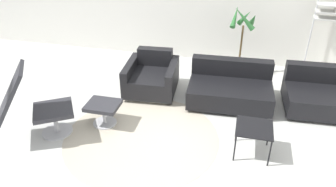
{
  "coord_description": "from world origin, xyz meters",
  "views": [
    {
      "loc": [
        0.99,
        -3.63,
        2.93
      ],
      "look_at": [
        0.02,
        0.37,
        0.55
      ],
      "focal_mm": 35.0,
      "sensor_mm": 36.0,
      "label": 1
    }
  ],
  "objects_px": {
    "lounge_chair": "(22,96)",
    "ottoman": "(103,109)",
    "side_table": "(254,130)",
    "potted_plant": "(240,49)",
    "armchair_red": "(152,78)",
    "couch_low": "(230,89)",
    "couch_second": "(320,96)"
  },
  "relations": [
    {
      "from": "couch_low",
      "to": "side_table",
      "type": "height_order",
      "value": "couch_low"
    },
    {
      "from": "ottoman",
      "to": "couch_low",
      "type": "relative_size",
      "value": 0.35
    },
    {
      "from": "lounge_chair",
      "to": "armchair_red",
      "type": "xyz_separation_m",
      "value": [
        1.32,
        1.73,
        -0.43
      ]
    },
    {
      "from": "ottoman",
      "to": "side_table",
      "type": "bearing_deg",
      "value": -4.39
    },
    {
      "from": "side_table",
      "to": "potted_plant",
      "type": "bearing_deg",
      "value": 97.65
    },
    {
      "from": "armchair_red",
      "to": "potted_plant",
      "type": "height_order",
      "value": "potted_plant"
    },
    {
      "from": "armchair_red",
      "to": "couch_second",
      "type": "distance_m",
      "value": 2.82
    },
    {
      "from": "lounge_chair",
      "to": "couch_low",
      "type": "relative_size",
      "value": 0.85
    },
    {
      "from": "armchair_red",
      "to": "couch_second",
      "type": "height_order",
      "value": "armchair_red"
    },
    {
      "from": "armchair_red",
      "to": "side_table",
      "type": "relative_size",
      "value": 2.05
    },
    {
      "from": "armchair_red",
      "to": "potted_plant",
      "type": "bearing_deg",
      "value": -151.09
    },
    {
      "from": "potted_plant",
      "to": "side_table",
      "type": "bearing_deg",
      "value": -82.35
    },
    {
      "from": "ottoman",
      "to": "couch_low",
      "type": "height_order",
      "value": "couch_low"
    },
    {
      "from": "couch_low",
      "to": "potted_plant",
      "type": "bearing_deg",
      "value": -97.92
    },
    {
      "from": "potted_plant",
      "to": "couch_low",
      "type": "bearing_deg",
      "value": -95.03
    },
    {
      "from": "couch_second",
      "to": "side_table",
      "type": "height_order",
      "value": "couch_second"
    },
    {
      "from": "couch_second",
      "to": "ottoman",
      "type": "bearing_deg",
      "value": 17.96
    },
    {
      "from": "lounge_chair",
      "to": "couch_second",
      "type": "bearing_deg",
      "value": 81.23
    },
    {
      "from": "ottoman",
      "to": "couch_second",
      "type": "height_order",
      "value": "couch_second"
    },
    {
      "from": "potted_plant",
      "to": "ottoman",
      "type": "bearing_deg",
      "value": -131.73
    },
    {
      "from": "couch_low",
      "to": "couch_second",
      "type": "height_order",
      "value": "same"
    },
    {
      "from": "armchair_red",
      "to": "couch_low",
      "type": "relative_size",
      "value": 0.69
    },
    {
      "from": "lounge_chair",
      "to": "armchair_red",
      "type": "distance_m",
      "value": 2.22
    },
    {
      "from": "lounge_chair",
      "to": "couch_low",
      "type": "bearing_deg",
      "value": 89.7
    },
    {
      "from": "ottoman",
      "to": "side_table",
      "type": "height_order",
      "value": "side_table"
    },
    {
      "from": "side_table",
      "to": "potted_plant",
      "type": "relative_size",
      "value": 0.34
    },
    {
      "from": "couch_low",
      "to": "couch_second",
      "type": "distance_m",
      "value": 1.44
    },
    {
      "from": "lounge_chair",
      "to": "side_table",
      "type": "distance_m",
      "value": 3.14
    },
    {
      "from": "lounge_chair",
      "to": "ottoman",
      "type": "bearing_deg",
      "value": 90.0
    },
    {
      "from": "ottoman",
      "to": "couch_second",
      "type": "xyz_separation_m",
      "value": [
        3.24,
        1.24,
        -0.03
      ]
    },
    {
      "from": "couch_second",
      "to": "couch_low",
      "type": "bearing_deg",
      "value": 1.61
    },
    {
      "from": "armchair_red",
      "to": "couch_low",
      "type": "distance_m",
      "value": 1.38
    }
  ]
}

